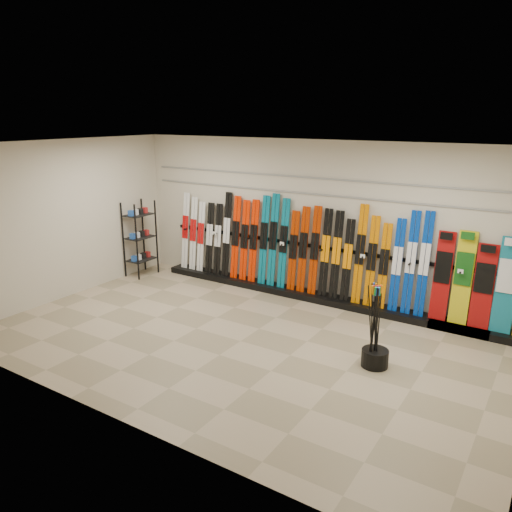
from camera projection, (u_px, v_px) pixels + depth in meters
The scene contains 12 objects.
floor at pixel (241, 341), 7.84m from camera, with size 8.00×8.00×0.00m, color gray.
back_wall at pixel (314, 220), 9.46m from camera, with size 8.00×8.00×0.00m, color beige.
left_wall at pixel (66, 220), 9.49m from camera, with size 5.00×5.00×0.00m, color beige.
ceiling at pixel (239, 146), 7.02m from camera, with size 8.00×8.00×0.00m, color silver.
ski_rack_base at pixel (317, 297), 9.56m from camera, with size 8.00×0.40×0.12m, color black.
skis at pixel (289, 247), 9.69m from camera, with size 5.36×0.23×1.83m.
snowboards at pixel (484, 283), 7.92m from camera, with size 1.56×0.24×1.53m.
accessory_rack at pixel (140, 239), 10.88m from camera, with size 0.40×0.60×1.64m, color black.
pole_bin at pixel (375, 358), 7.04m from camera, with size 0.38×0.38×0.25m, color black.
ski_poles at pixel (374, 326), 6.92m from camera, with size 0.21×0.27×1.18m.
slatwall_rail_0 at pixel (314, 194), 9.30m from camera, with size 7.60×0.02×0.03m, color gray.
slatwall_rail_1 at pixel (315, 178), 9.22m from camera, with size 7.60×0.02×0.03m, color gray.
Camera 1 is at (4.05, -5.92, 3.44)m, focal length 35.00 mm.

